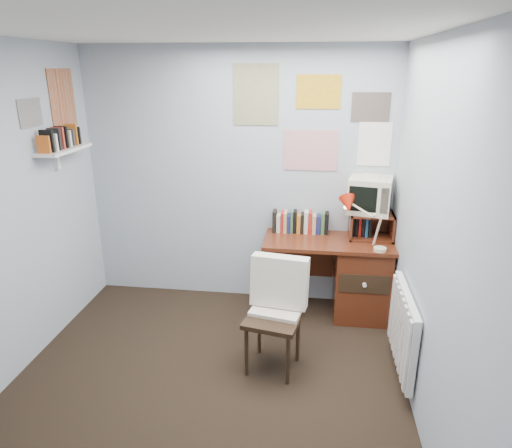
% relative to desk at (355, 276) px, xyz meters
% --- Properties ---
extents(ground, '(3.50, 3.50, 0.00)m').
position_rel_desk_xyz_m(ground, '(-1.17, -1.48, -0.41)').
color(ground, black).
rests_on(ground, ground).
extents(back_wall, '(3.00, 0.02, 2.50)m').
position_rel_desk_xyz_m(back_wall, '(-1.17, 0.27, 0.84)').
color(back_wall, '#A1ABB8').
rests_on(back_wall, ground).
extents(right_wall, '(0.02, 3.50, 2.50)m').
position_rel_desk_xyz_m(right_wall, '(0.33, -1.48, 0.84)').
color(right_wall, '#A1ABB8').
rests_on(right_wall, ground).
extents(ceiling, '(3.00, 3.50, 0.02)m').
position_rel_desk_xyz_m(ceiling, '(-1.17, -1.48, 2.09)').
color(ceiling, white).
rests_on(ceiling, back_wall).
extents(desk, '(1.20, 0.55, 0.76)m').
position_rel_desk_xyz_m(desk, '(0.00, 0.00, 0.00)').
color(desk, '#522212').
rests_on(desk, ground).
extents(desk_chair, '(0.52, 0.51, 0.87)m').
position_rel_desk_xyz_m(desk_chair, '(-0.70, -0.95, 0.03)').
color(desk_chair, black).
rests_on(desk_chair, ground).
extents(desk_lamp, '(0.35, 0.32, 0.41)m').
position_rel_desk_xyz_m(desk_lamp, '(0.17, -0.21, 0.56)').
color(desk_lamp, red).
rests_on(desk_lamp, desk).
extents(tv_riser, '(0.40, 0.30, 0.25)m').
position_rel_desk_xyz_m(tv_riser, '(0.12, 0.11, 0.48)').
color(tv_riser, '#522212').
rests_on(tv_riser, desk).
extents(crt_tv, '(0.44, 0.42, 0.36)m').
position_rel_desk_xyz_m(crt_tv, '(0.09, 0.13, 0.78)').
color(crt_tv, beige).
rests_on(crt_tv, tv_riser).
extents(book_row, '(0.60, 0.14, 0.22)m').
position_rel_desk_xyz_m(book_row, '(-0.51, 0.18, 0.46)').
color(book_row, '#522212').
rests_on(book_row, desk).
extents(radiator, '(0.09, 0.80, 0.60)m').
position_rel_desk_xyz_m(radiator, '(0.29, -0.93, 0.01)').
color(radiator, white).
rests_on(radiator, right_wall).
extents(wall_shelf, '(0.20, 0.62, 0.24)m').
position_rel_desk_xyz_m(wall_shelf, '(-2.57, -0.38, 1.21)').
color(wall_shelf, white).
rests_on(wall_shelf, left_wall).
extents(posters_back, '(1.20, 0.01, 0.90)m').
position_rel_desk_xyz_m(posters_back, '(-0.47, 0.26, 1.44)').
color(posters_back, white).
rests_on(posters_back, back_wall).
extents(posters_left, '(0.01, 0.70, 0.60)m').
position_rel_desk_xyz_m(posters_left, '(-2.67, -0.38, 1.59)').
color(posters_left, white).
rests_on(posters_left, left_wall).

